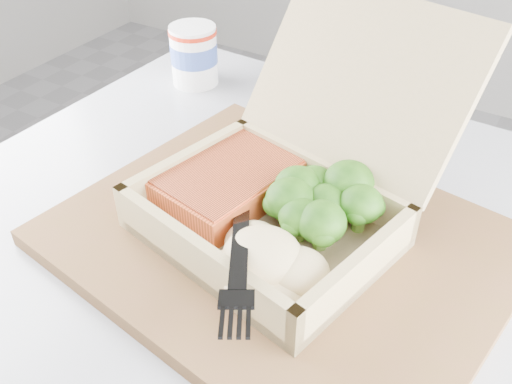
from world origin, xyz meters
The scene contains 9 objects.
cafe_table centered at (-0.24, 0.29, 0.52)m, with size 0.74×0.74×0.70m.
serving_tray centered at (-0.23, 0.32, 0.71)m, with size 0.39×0.31×0.02m, color brown.
takeout_container centered at (-0.23, 0.35, 0.76)m, with size 0.26×0.30×0.18m.
salmon_fillet centered at (-0.30, 0.33, 0.74)m, with size 0.10×0.13×0.03m, color #EA5E2D.
broccoli_pile centered at (-0.20, 0.34, 0.74)m, with size 0.11×0.11×0.04m, color #3D7E1C, non-canonical shape.
mashed_potatoes centered at (-0.21, 0.26, 0.74)m, with size 0.11×0.09×0.04m, color beige.
plastic_fork centered at (-0.24, 0.27, 0.76)m, with size 0.11×0.16×0.03m.
paper_cup centered at (-0.49, 0.55, 0.74)m, with size 0.06×0.06×0.08m.
receipt centered at (-0.21, 0.50, 0.70)m, with size 0.07×0.14×0.00m, color white.
Camera 1 is at (-0.05, -0.02, 1.06)m, focal length 40.00 mm.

